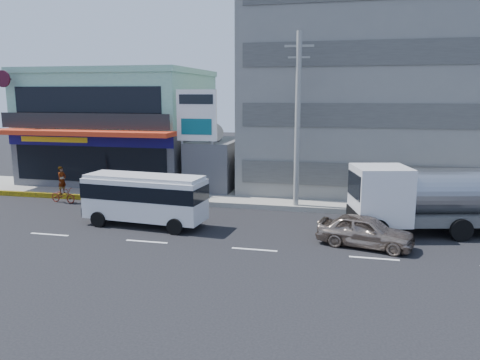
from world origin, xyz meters
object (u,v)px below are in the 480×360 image
billboard (197,121)px  shop_building (122,129)px  concrete_building (367,88)px  sedan (365,231)px  tanker_truck (433,198)px  satellite_dish (213,140)px  utility_pole_near (298,121)px  minibus (145,196)px  motorcycle_rider (63,191)px

billboard → shop_building: bearing=147.7°
concrete_building → sedan: bearing=-91.4°
billboard → tanker_truck: 14.59m
billboard → satellite_dish: bearing=74.5°
utility_pole_near → minibus: (-7.15, -4.92, -3.59)m
satellite_dish → tanker_truck: (12.85, -6.75, -1.82)m
concrete_building → sedan: size_ratio=3.84×
concrete_building → utility_pole_near: (-4.00, -7.60, -1.85)m
satellite_dish → sedan: satellite_dish is taller
billboard → sedan: bearing=-37.1°
sedan → tanker_truck: (3.19, 2.75, 1.04)m
satellite_dish → utility_pole_near: 7.17m
satellite_dish → utility_pole_near: bearing=-31.0°
utility_pole_near → sedan: (3.67, -5.90, -4.44)m
satellite_dish → utility_pole_near: (6.00, -3.60, 1.57)m
utility_pole_near → tanker_truck: 8.27m
concrete_building → billboard: bearing=-151.1°
utility_pole_near → minibus: size_ratio=1.56×
concrete_building → satellite_dish: (-10.00, -4.00, -3.42)m
minibus → motorcycle_rider: (-7.08, 3.61, -0.81)m
concrete_building → minibus: bearing=-131.7°
billboard → utility_pole_near: (6.50, -1.80, 0.22)m
minibus → tanker_truck: (14.00, 1.77, 0.19)m
billboard → minibus: billboard is taller
concrete_building → minibus: (-11.15, -12.52, -5.44)m
utility_pole_near → tanker_truck: (6.85, -3.15, -3.39)m
billboard → utility_pole_near: size_ratio=0.69×
billboard → minibus: bearing=-95.5°
tanker_truck → billboard: bearing=159.7°
concrete_building → motorcycle_rider: (-18.23, -8.91, -6.25)m
shop_building → billboard: 8.92m
satellite_dish → minibus: bearing=-97.7°
satellite_dish → minibus: 8.83m
sedan → billboard: bearing=67.5°
billboard → motorcycle_rider: 9.32m
concrete_building → utility_pole_near: bearing=-117.8°
utility_pole_near → motorcycle_rider: utility_pole_near is taller
shop_building → motorcycle_rider: shop_building is taller
billboard → tanker_truck: billboard is taller
billboard → motorcycle_rider: bearing=-158.1°
minibus → concrete_building: bearing=48.3°
shop_building → sedan: bearing=-35.2°
concrete_building → motorcycle_rider: 21.23m
satellite_dish → sedan: (9.67, -9.50, -2.86)m
sedan → satellite_dish: bearing=60.1°
concrete_building → satellite_dish: bearing=-158.2°
shop_building → tanker_truck: shop_building is taller
billboard → minibus: (-0.65, -6.72, -3.37)m
motorcycle_rider → utility_pole_near: bearing=5.2°
concrete_building → tanker_truck: (2.85, -10.75, -5.25)m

